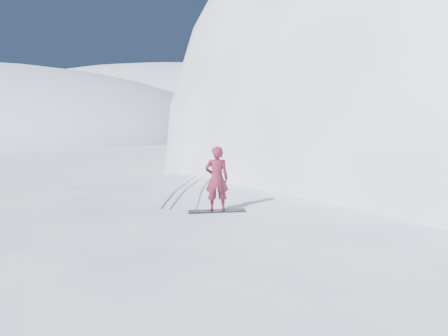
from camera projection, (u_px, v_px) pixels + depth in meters
The scene contains 8 objects.
ground at pixel (167, 333), 9.54m from camera, with size 400.00×400.00×0.00m, color white.
near_ridge at pixel (231, 283), 12.24m from camera, with size 36.00×28.00×4.80m, color white.
peak_shoulder at pixel (409, 187), 26.88m from camera, with size 28.00×24.00×18.00m, color white.
far_ridge_c at pixel (166, 124), 124.01m from camera, with size 140.00×90.00×36.00m, color white.
wind_bumps at pixel (173, 291), 11.70m from camera, with size 16.00×14.40×1.00m.
snowboard at pixel (217, 211), 11.38m from camera, with size 1.64×0.31×0.03m, color black.
snowboarder at pixel (217, 179), 11.23m from camera, with size 0.67×0.44×1.84m, color maroon.
board_tracks at pixel (187, 188), 14.58m from camera, with size 2.06×5.95×0.04m.
Camera 1 is at (3.14, -8.36, 5.37)m, focal length 32.00 mm.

